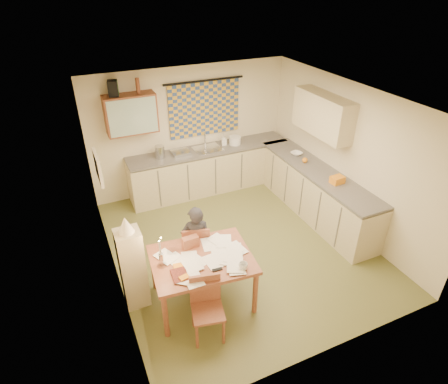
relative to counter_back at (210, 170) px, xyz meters
name	(u,v)px	position (x,y,z in m)	size (l,w,h in m)	color
floor	(239,246)	(-0.28, -1.95, -0.46)	(4.00, 4.50, 0.02)	brown
ceiling	(243,99)	(-0.28, -1.95, 2.06)	(4.00, 4.50, 0.02)	white
wall_back	(190,130)	(-0.28, 0.31, 0.80)	(4.00, 0.02, 2.50)	beige
wall_front	(338,277)	(-0.28, -4.21, 0.80)	(4.00, 0.02, 2.50)	beige
wall_left	(105,211)	(-2.29, -1.95, 0.80)	(0.02, 4.50, 2.50)	beige
wall_right	(347,157)	(1.73, -1.95, 0.80)	(0.02, 4.50, 2.50)	beige
window_blind	(205,109)	(0.02, 0.27, 1.20)	(1.45, 0.03, 1.05)	navy
curtain_rod	(204,81)	(0.02, 0.25, 1.75)	(0.04, 0.04, 1.60)	black
wall_cabinet	(131,114)	(-1.43, 0.13, 1.35)	(0.90, 0.34, 0.70)	brown
wall_cabinet_glass	(133,117)	(-1.43, -0.04, 1.35)	(0.84, 0.02, 0.64)	#99B2A5
upper_cabinet_right	(323,115)	(1.55, -1.40, 1.40)	(0.34, 1.30, 0.70)	tan
framed_print	(98,167)	(-2.25, -1.55, 1.25)	(0.04, 0.50, 0.40)	beige
print_canvas	(100,167)	(-2.22, -1.55, 1.25)	(0.01, 0.42, 0.32)	beige
counter_back	(210,170)	(0.00, 0.00, 0.00)	(3.30, 0.62, 0.92)	tan
counter_right	(315,193)	(1.42, -1.65, 0.00)	(0.62, 2.95, 0.92)	tan
stove	(354,223)	(1.42, -2.70, -0.01)	(0.57, 0.57, 0.89)	white
sink	(208,151)	(-0.04, 0.00, 0.43)	(0.55, 0.45, 0.10)	silver
tap	(205,139)	(-0.02, 0.18, 0.61)	(0.03, 0.03, 0.28)	silver
dish_rack	(181,153)	(-0.60, 0.00, 0.50)	(0.35, 0.30, 0.06)	silver
kettle	(160,152)	(-1.01, 0.00, 0.59)	(0.18, 0.18, 0.24)	silver
mixing_bowl	(235,140)	(0.56, 0.00, 0.55)	(0.24, 0.24, 0.16)	white
soap_bottle	(224,140)	(0.34, 0.05, 0.57)	(0.11, 0.11, 0.21)	white
bowl	(297,154)	(1.42, -0.95, 0.49)	(0.26, 0.26, 0.05)	white
orange_bag	(337,180)	(1.42, -2.16, 0.53)	(0.22, 0.16, 0.12)	orange
fruit_orange	(305,160)	(1.37, -1.30, 0.52)	(0.10, 0.10, 0.10)	orange
speaker	(113,88)	(-1.67, 0.13, 1.83)	(0.16, 0.20, 0.26)	black
bottle_green	(116,88)	(-1.62, 0.13, 1.83)	(0.07, 0.07, 0.26)	#195926
bottle_brown	(138,86)	(-1.25, 0.13, 1.83)	(0.07, 0.07, 0.26)	brown
dining_table	(202,279)	(-1.27, -2.81, -0.07)	(1.40, 1.12, 0.75)	brown
chair_far	(196,256)	(-1.14, -2.22, -0.18)	(0.49, 0.49, 0.88)	brown
chair_near	(208,319)	(-1.42, -3.37, -0.19)	(0.46, 0.46, 0.85)	brown
person	(196,242)	(-1.15, -2.29, 0.15)	(0.49, 0.37, 1.20)	black
shelf_stand	(133,269)	(-2.12, -2.47, 0.15)	(0.32, 0.30, 1.21)	tan
lampshade	(125,225)	(-2.12, -2.47, 0.86)	(0.20, 0.20, 0.22)	beige
letter_rack	(190,242)	(-1.32, -2.53, 0.38)	(0.22, 0.10, 0.16)	brown
mug	(243,266)	(-0.86, -3.22, 0.34)	(0.12, 0.12, 0.09)	white
magazine	(172,277)	(-1.73, -3.00, 0.31)	(0.21, 0.27, 0.02)	maroon
book	(174,270)	(-1.67, -2.90, 0.31)	(0.20, 0.25, 0.02)	orange
orange_box	(184,278)	(-1.60, -3.09, 0.32)	(0.12, 0.08, 0.04)	orange
eyeglasses	(217,270)	(-1.17, -3.10, 0.31)	(0.13, 0.04, 0.02)	black
candle_holder	(161,259)	(-1.78, -2.72, 0.39)	(0.06, 0.06, 0.18)	silver
candle	(160,248)	(-1.78, -2.74, 0.59)	(0.02, 0.02, 0.22)	white
candle_flame	(161,238)	(-1.75, -2.70, 0.71)	(0.02, 0.02, 0.02)	#FFCC66
papers	(211,257)	(-1.16, -2.86, 0.31)	(1.19, 0.94, 0.03)	white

